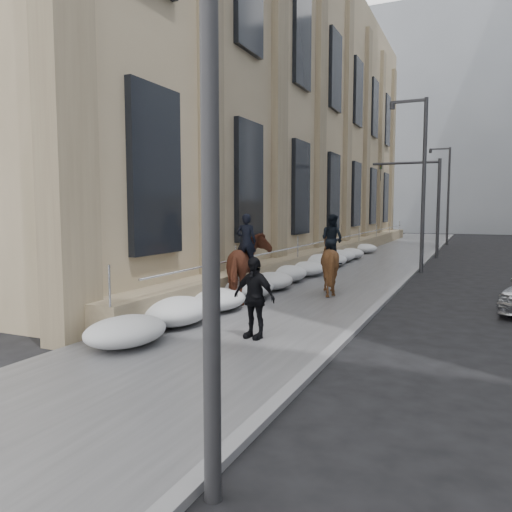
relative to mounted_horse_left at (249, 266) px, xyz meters
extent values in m
plane|color=black|center=(1.12, -3.53, -1.23)|extent=(140.00, 140.00, 0.00)
cube|color=#4A4A4C|center=(1.12, 6.47, -1.17)|extent=(5.00, 80.00, 0.12)
cube|color=slate|center=(3.74, 6.47, -1.17)|extent=(0.24, 80.00, 0.12)
cube|color=#978563|center=(-4.18, 16.47, 7.77)|extent=(5.00, 44.00, 18.00)
cube|color=#77664D|center=(-1.13, 16.47, -0.78)|extent=(1.10, 44.00, 0.90)
cylinder|color=silver|center=(-0.68, 16.47, 0.12)|extent=(0.06, 42.00, 0.06)
cube|color=#77664D|center=(-1.73, 6.47, 6.87)|extent=(0.70, 1.20, 16.20)
cube|color=black|center=(-1.58, 9.47, 2.77)|extent=(0.20, 2.20, 4.50)
cube|color=slate|center=(5.12, 56.47, 12.77)|extent=(30.00, 12.00, 28.00)
cube|color=gray|center=(-4.88, 68.47, 8.77)|extent=(24.00, 12.00, 20.00)
cylinder|color=#2D2D30|center=(4.02, -9.53, 2.77)|extent=(0.18, 0.18, 8.00)
cylinder|color=#2D2D30|center=(4.02, 10.47, 2.77)|extent=(0.18, 0.18, 8.00)
cube|color=#2D2D30|center=(3.22, 10.47, 6.67)|extent=(1.60, 0.15, 0.12)
cylinder|color=#2D2D30|center=(2.52, 10.47, 6.52)|extent=(0.24, 0.24, 0.30)
cylinder|color=#2D2D30|center=(4.02, 30.47, 2.77)|extent=(0.18, 0.18, 8.00)
cube|color=#2D2D30|center=(3.22, 30.47, 6.67)|extent=(1.60, 0.15, 0.12)
cylinder|color=#2D2D30|center=(2.52, 30.47, 6.52)|extent=(0.24, 0.24, 0.30)
cylinder|color=#2D2D30|center=(4.12, 18.47, 1.77)|extent=(0.20, 0.20, 6.00)
cylinder|color=#2D2D30|center=(2.12, 18.47, 4.57)|extent=(4.00, 0.16, 0.16)
imported|color=black|center=(0.62, 18.47, 4.07)|extent=(0.18, 0.22, 1.10)
ellipsoid|color=silver|center=(-0.33, -3.53, -0.77)|extent=(1.50, 2.10, 0.68)
ellipsoid|color=silver|center=(-0.28, 0.47, -0.75)|extent=(1.60, 2.20, 0.72)
ellipsoid|color=silver|center=(-0.38, 4.47, -0.79)|extent=(1.40, 2.00, 0.64)
ellipsoid|color=silver|center=(-0.23, 8.47, -0.73)|extent=(1.70, 2.30, 0.76)
ellipsoid|color=silver|center=(-0.33, 12.47, -0.78)|extent=(1.50, 2.10, 0.66)
imported|color=#4B2416|center=(0.00, -0.01, -0.06)|extent=(1.70, 2.69, 2.11)
imported|color=black|center=(0.00, 0.14, 0.74)|extent=(0.71, 0.55, 1.72)
imported|color=#3C2311|center=(1.79, 2.66, -0.09)|extent=(2.22, 2.33, 2.03)
imported|color=black|center=(1.79, 2.81, 0.70)|extent=(1.02, 0.92, 1.72)
imported|color=black|center=(1.93, -3.89, -0.20)|extent=(1.12, 0.63, 1.81)
camera|label=1|loc=(6.41, -13.79, 1.75)|focal=35.00mm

